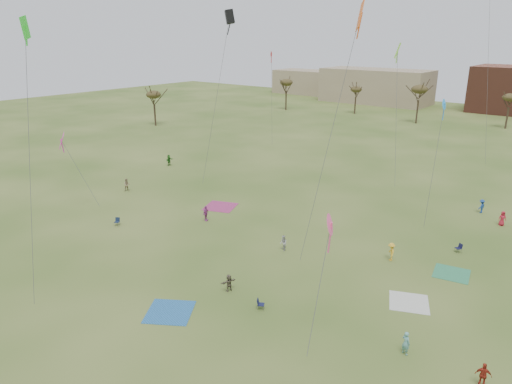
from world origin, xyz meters
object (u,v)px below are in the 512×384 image
Objects in this scene: camp_chair_left at (117,223)px; camp_chair_right at (458,250)px; camp_chair_center at (261,306)px; spectator_fore_a at (483,375)px.

camp_chair_left is 1.00× the size of camp_chair_right.
camp_chair_left is at bearing 51.85° from camp_chair_center.
camp_chair_left is at bearing -117.04° from camp_chair_right.
spectator_fore_a is 1.84× the size of camp_chair_right.
camp_chair_left is 35.39m from camp_chair_right.
spectator_fore_a reaches higher than camp_chair_left.
spectator_fore_a is 1.84× the size of camp_chair_left.
camp_chair_left and camp_chair_center have the same top height.
camp_chair_center and camp_chair_right have the same top height.
camp_chair_right is at bearing -54.22° from camp_chair_center.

